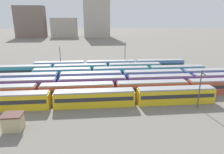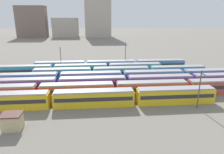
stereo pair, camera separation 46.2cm
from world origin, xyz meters
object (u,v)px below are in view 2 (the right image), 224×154
at_px(train_track_5, 81,70).
at_px(catenary_pole_0, 199,87).
at_px(train_track_2, 127,82).
at_px(train_track_6, 111,65).
at_px(train_track_3, 123,77).
at_px(signal_hut, 12,121).
at_px(train_track_0, 94,98).
at_px(catenary_pole_3, 125,54).
at_px(catenary_pole_1, 61,57).
at_px(train_track_4, 121,73).
at_px(train_track_1, 115,89).

height_order(train_track_5, catenary_pole_0, catenary_pole_0).
relative_size(train_track_2, train_track_6, 1.34).
relative_size(train_track_2, catenary_pole_0, 8.62).
bearing_deg(train_track_3, signal_hut, -133.52).
xyz_separation_m(train_track_0, signal_hut, (-14.57, -8.85, -0.35)).
distance_m(catenary_pole_0, catenary_pole_3, 38.88).
relative_size(train_track_2, catenary_pole_3, 7.29).
height_order(train_track_5, train_track_6, same).
relative_size(train_track_0, catenary_pole_1, 6.38).
height_order(train_track_2, train_track_3, same).
bearing_deg(train_track_6, train_track_4, -76.77).
xyz_separation_m(train_track_0, catenary_pole_1, (-12.39, 34.19, 2.99)).
distance_m(train_track_5, catenary_pole_0, 40.07).
relative_size(train_track_2, train_track_4, 1.34).
xyz_separation_m(train_track_4, train_track_6, (-2.44, 10.40, 0.00)).
relative_size(train_track_6, signal_hut, 15.50).
distance_m(train_track_5, catenary_pole_3, 18.95).
bearing_deg(train_track_4, catenary_pole_3, 76.04).
bearing_deg(train_track_5, train_track_1, -64.91).
bearing_deg(train_track_3, catenary_pole_0, -53.24).
relative_size(catenary_pole_1, catenary_pole_3, 0.85).
height_order(train_track_2, catenary_pole_1, catenary_pole_1).
distance_m(train_track_4, signal_hut, 37.82).
relative_size(train_track_6, catenary_pole_1, 6.38).
distance_m(train_track_0, train_track_1, 7.41).
bearing_deg(signal_hut, train_track_1, 35.29).
distance_m(catenary_pole_1, signal_hut, 43.23).
bearing_deg(train_track_6, train_track_5, -154.54).
distance_m(train_track_1, train_track_3, 10.93).
distance_m(train_track_1, signal_hut, 24.32).
bearing_deg(train_track_3, train_track_5, 141.57).
distance_m(train_track_6, catenary_pole_0, 38.24).
height_order(train_track_5, signal_hut, train_track_5).
xyz_separation_m(train_track_3, train_track_5, (-13.11, 10.40, -0.00)).
height_order(train_track_0, catenary_pole_1, catenary_pole_1).
relative_size(train_track_3, train_track_5, 1.34).
xyz_separation_m(train_track_5, signal_hut, (-10.11, -34.85, -0.35)).
height_order(train_track_3, catenary_pole_0, catenary_pole_0).
bearing_deg(train_track_4, train_track_0, -113.18).
xyz_separation_m(train_track_2, train_track_5, (-13.59, 15.60, -0.00)).
bearing_deg(train_track_1, train_track_6, 87.39).
height_order(train_track_3, train_track_4, same).
xyz_separation_m(train_track_0, train_track_5, (-4.46, 26.00, 0.00)).
bearing_deg(train_track_2, train_track_4, 91.24).
bearing_deg(train_track_3, train_track_2, -84.68).
height_order(train_track_1, catenary_pole_0, catenary_pole_0).
bearing_deg(train_track_1, signal_hut, -144.71).
relative_size(train_track_3, catenary_pole_0, 8.62).
bearing_deg(catenary_pole_3, train_track_5, -153.97).
xyz_separation_m(catenary_pole_0, catenary_pole_1, (-35.13, 37.47, 0.04)).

